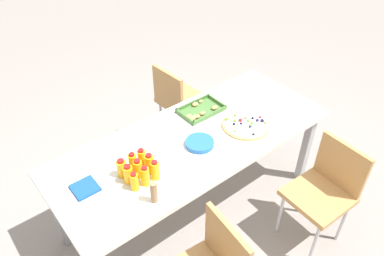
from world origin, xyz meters
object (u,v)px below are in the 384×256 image
chair_near_right (326,187)px  snack_tray (200,110)px  juice_bottle_3 (128,174)px  juice_bottle_4 (138,169)px  chair_far_right (178,99)px  juice_bottle_0 (134,182)px  juice_bottle_5 (149,164)px  juice_bottle_7 (133,162)px  cardboard_tube (154,192)px  juice_bottle_1 (145,176)px  napkin_stack (85,188)px  juice_bottle_6 (122,168)px  juice_bottle_2 (155,170)px  fruit_pizza (246,124)px  juice_bottle_8 (142,158)px  plate_stack (200,143)px  party_table (193,146)px

chair_near_right → snack_tray: 1.07m
juice_bottle_3 → juice_bottle_4: size_ratio=1.01×
chair_far_right → juice_bottle_4: size_ratio=5.98×
juice_bottle_0 → juice_bottle_5: size_ratio=0.92×
juice_bottle_7 → cardboard_tube: bearing=-97.8°
juice_bottle_1 → napkin_stack: bearing=147.7°
juice_bottle_4 → snack_tray: (0.75, 0.29, -0.05)m
snack_tray → juice_bottle_7: bearing=-163.6°
chair_near_right → cardboard_tube: (-1.11, 0.47, 0.32)m
juice_bottle_6 → snack_tray: (0.82, 0.22, -0.05)m
juice_bottle_2 → fruit_pizza: juice_bottle_2 is taller
chair_near_right → snack_tray: bearing=20.8°
napkin_stack → juice_bottle_3: bearing=-26.0°
juice_bottle_0 → juice_bottle_3: 0.07m
chair_near_right → cardboard_tube: cardboard_tube is taller
chair_far_right → juice_bottle_2: bearing=-47.6°
juice_bottle_4 → juice_bottle_7: size_ratio=0.99×
juice_bottle_2 → juice_bottle_4: juice_bottle_2 is taller
chair_near_right → juice_bottle_6: bearing=58.6°
chair_near_right → juice_bottle_8: (-1.00, 0.77, 0.30)m
plate_stack → napkin_stack: 0.82m
juice_bottle_6 → fruit_pizza: juice_bottle_6 is taller
chair_near_right → juice_bottle_0: (-1.15, 0.63, 0.30)m
juice_bottle_2 → juice_bottle_7: 0.16m
plate_stack → juice_bottle_5: bearing=179.6°
chair_near_right → juice_bottle_6: size_ratio=6.24×
chair_far_right → juice_bottle_0: size_ratio=6.22×
napkin_stack → juice_bottle_5: bearing=-17.2°
juice_bottle_2 → juice_bottle_5: 0.07m
chair_near_right → juice_bottle_5: (-0.99, 0.69, 0.31)m
juice_bottle_2 → cardboard_tube: cardboard_tube is taller
juice_bottle_2 → juice_bottle_8: (-0.00, 0.15, -0.00)m
party_table → juice_bottle_2: (-0.43, -0.15, 0.13)m
juice_bottle_2 → juice_bottle_4: bearing=133.6°
juice_bottle_2 → snack_tray: bearing=28.6°
snack_tray → juice_bottle_4: bearing=-159.0°
chair_near_right → plate_stack: size_ratio=4.13×
chair_near_right → juice_bottle_4: bearing=59.4°
cardboard_tube → chair_far_right: bearing=47.6°
juice_bottle_1 → fruit_pizza: size_ratio=0.41×
chair_far_right → chair_near_right: (0.14, -1.53, 0.00)m
chair_far_right → plate_stack: (-0.44, -0.84, 0.26)m
juice_bottle_3 → juice_bottle_7: bearing=43.0°
plate_stack → juice_bottle_4: bearing=178.7°
juice_bottle_8 → party_table: bearing=-0.1°
juice_bottle_4 → juice_bottle_5: bearing=-5.5°
juice_bottle_2 → juice_bottle_3: (-0.15, 0.07, -0.00)m
juice_bottle_5 → juice_bottle_8: (-0.01, 0.08, -0.00)m
juice_bottle_7 → juice_bottle_8: bearing=2.7°
chair_far_right → party_table: bearing=-33.7°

